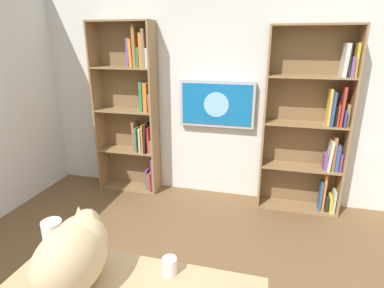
% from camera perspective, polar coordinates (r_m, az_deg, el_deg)
% --- Properties ---
extents(wall_back, '(4.52, 0.06, 2.70)m').
position_cam_1_polar(wall_back, '(3.88, 3.85, 9.70)').
color(wall_back, silver).
rests_on(wall_back, ground).
extents(bookshelf_left, '(0.92, 0.28, 2.10)m').
position_cam_1_polar(bookshelf_left, '(3.75, 21.50, 3.22)').
color(bookshelf_left, '#937047').
rests_on(bookshelf_left, ground).
extents(bookshelf_right, '(0.80, 0.28, 2.17)m').
position_cam_1_polar(bookshelf_right, '(4.07, -10.72, 6.24)').
color(bookshelf_right, '#937047').
rests_on(bookshelf_right, ground).
extents(wall_mounted_tv, '(0.92, 0.07, 0.56)m').
position_cam_1_polar(wall_mounted_tv, '(3.81, 4.56, 7.30)').
color(wall_mounted_tv, '#B7B7BC').
extents(cat, '(0.33, 0.58, 0.38)m').
position_cam_1_polar(cat, '(1.76, -20.79, -18.13)').
color(cat, '#D1B284').
rests_on(cat, desk).
extents(paper_towel_roll, '(0.11, 0.11, 0.26)m').
position_cam_1_polar(paper_towel_roll, '(1.99, -23.96, -16.08)').
color(paper_towel_roll, white).
rests_on(paper_towel_roll, desk).
extents(coffee_mug, '(0.08, 0.08, 0.10)m').
position_cam_1_polar(coffee_mug, '(1.81, -4.15, -21.40)').
color(coffee_mug, white).
rests_on(coffee_mug, desk).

